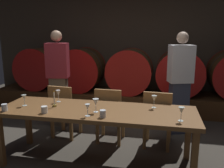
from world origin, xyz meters
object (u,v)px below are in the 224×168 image
Objects in this scene: wine_barrel_left at (82,70)px; cup_right at (103,114)px; chair_right at (158,117)px; wine_glass_center_right at (96,102)px; wine_barrel_right at (179,73)px; cup_center at (44,110)px; candle_center at (54,102)px; wine_glass_left at (58,94)px; wine_barrel_center at (130,71)px; chair_center at (110,113)px; guest_left at (58,78)px; cup_left at (4,107)px; wine_glass_far_left at (24,98)px; chair_left at (64,109)px; guest_right at (180,83)px; wine_glass_right at (154,99)px; wine_glass_center_left at (87,107)px; wine_barrel_far_left at (40,68)px; dining_table at (96,114)px; wine_glass_far_right at (181,111)px.

cup_right is (1.13, -2.60, -0.08)m from wine_barrel_left.
chair_right is 1.08m from wine_glass_center_right.
cup_right is at bearing 59.15° from chair_right.
cup_center is at bearing -123.93° from wine_barrel_right.
candle_center reaches higher than wine_glass_left.
candle_center reaches higher than chair_right.
wine_barrel_center is 1.09× the size of chair_center.
chair_center is 0.51× the size of guest_left.
wine_barrel_left is 2.63m from cup_left.
cup_center is (-0.71, -2.60, -0.08)m from wine_barrel_center.
chair_left is at bearing 69.87° from wine_glass_far_left.
guest_right is at bearing 57.50° from cup_right.
wine_barrel_left reaches higher than wine_glass_left.
wine_glass_right is at bearing 24.71° from wine_glass_center_right.
wine_glass_center_left is at bearing 178.57° from cup_right.
chair_left is 5.88× the size of wine_glass_far_left.
guest_left is 10.53× the size of wine_glass_right.
wine_barrel_center is at bearing -64.62° from chair_right.
wine_barrel_far_left reaches higher than dining_table.
chair_right is at bearing 19.73° from wine_glass_far_left.
chair_center is at bearing 3.26° from chair_right.
wine_glass_center_right reaches higher than chair_left.
guest_right reaches higher than wine_barrel_right.
guest_left reaches higher than wine_barrel_center.
cup_left is at bearing 30.25° from chair_right.
wine_glass_left is at bearing 104.96° from guest_left.
dining_table is 14.79× the size of wine_glass_center_right.
wine_glass_left is 0.71m from wine_glass_center_right.
wine_barrel_far_left is 2.78m from cup_left.
wine_barrel_center is 5.65× the size of wine_glass_left.
wine_glass_center_left is 0.89m from wine_glass_right.
wine_glass_right is at bearing 8.59° from wine_glass_far_left.
wine_glass_right reaches higher than cup_left.
wine_glass_center_left is 0.91× the size of wine_glass_far_right.
chair_right is 1.47m from wine_glass_left.
wine_barrel_right is 2.77m from wine_glass_left.
wine_glass_left is at bearing 165.45° from wine_glass_far_right.
wine_barrel_left is at bearing 109.96° from wine_glass_center_left.
wine_barrel_far_left is 3.09m from dining_table.
wine_glass_far_right reaches higher than cup_right.
wine_glass_center_left is (-0.80, -0.85, 0.36)m from chair_right.
wine_glass_center_right reaches higher than dining_table.
chair_right reaches higher than dining_table.
chair_left is 10.49× the size of cup_center.
chair_center is 5.17× the size of wine_glass_center_right.
wine_barrel_center is 1.48m from guest_right.
chair_center reaches higher than cup_center.
candle_center is 0.77m from cup_right.
wine_glass_left reaches higher than chair_center.
dining_table is 0.98m from chair_right.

